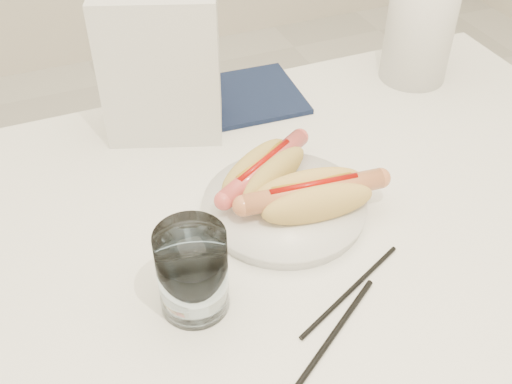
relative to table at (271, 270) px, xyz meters
name	(u,v)px	position (x,y,z in m)	size (l,w,h in m)	color
table	(271,270)	(0.00, 0.00, 0.00)	(1.20, 0.80, 0.75)	white
plate	(284,208)	(0.04, 0.04, 0.07)	(0.21, 0.21, 0.02)	white
hotdog_left	(264,171)	(0.03, 0.09, 0.10)	(0.16, 0.13, 0.05)	tan
hotdog_right	(313,196)	(0.06, 0.01, 0.10)	(0.19, 0.09, 0.05)	#E7BA5A
water_glass	(193,271)	(-0.13, -0.06, 0.12)	(0.08, 0.08, 0.11)	white
chopstick_near	(351,290)	(0.05, -0.12, 0.06)	(0.01, 0.01, 0.19)	black
chopstick_far	(324,348)	(-0.02, -0.18, 0.06)	(0.01, 0.01, 0.23)	black
napkin_box	(161,66)	(-0.06, 0.29, 0.18)	(0.17, 0.10, 0.23)	silver
navy_napkin	(250,95)	(0.10, 0.33, 0.06)	(0.17, 0.17, 0.01)	#101934
paper_towel_roll	(424,8)	(0.40, 0.29, 0.19)	(0.12, 0.12, 0.26)	white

